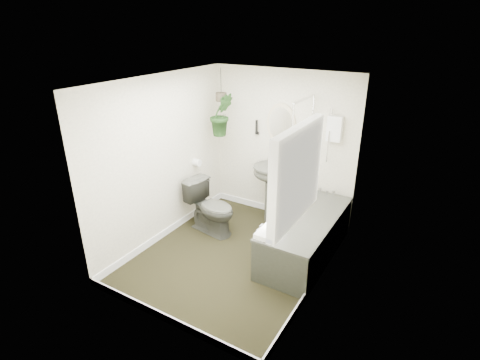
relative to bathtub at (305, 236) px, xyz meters
The scene contains 22 objects.
floor 0.99m from the bathtub, 147.99° to the right, with size 2.30×2.80×0.02m, color black.
ceiling 2.23m from the bathtub, 147.99° to the right, with size 2.30×2.80×0.02m, color white.
wall_back 1.49m from the bathtub, 131.32° to the left, with size 2.30×0.02×2.30m, color #EEE9C9.
wall_front 2.24m from the bathtub, 112.73° to the right, with size 2.30×0.02×2.30m, color #EEE9C9.
wall_left 2.20m from the bathtub, 165.69° to the right, with size 0.02×2.80×2.30m, color #EEE9C9.
wall_right 1.06m from the bathtub, 54.25° to the right, with size 0.02×2.80×2.30m, color #EEE9C9.
skirting 0.97m from the bathtub, 147.99° to the right, with size 2.30×2.80×0.10m, color white.
bathtub is the anchor object (origin of this frame).
bath_screen 1.15m from the bathtub, 123.96° to the left, with size 0.04×0.72×1.40m, color silver, non-canonical shape.
shower_box 1.51m from the bathtub, 90.00° to the left, with size 0.20×0.10×0.35m, color white.
oval_mirror 1.70m from the bathtub, 133.32° to the left, with size 0.46×0.03×0.62m, color beige.
wall_sconce 1.86m from the bathtub, 144.83° to the left, with size 0.04×0.04×0.22m, color black.
toilet_roll_holder 2.01m from the bathtub, behind, with size 0.11×0.11×0.11m, color white.
window_recess 1.84m from the bathtub, 76.41° to the right, with size 0.08×1.00×0.90m, color white.
window_sill 1.54m from the bathtub, 79.61° to the right, with size 0.18×1.00×0.04m, color white.
window_blinds 1.83m from the bathtub, 78.46° to the right, with size 0.01×0.86×0.76m, color white.
toilet 1.44m from the bathtub, behind, with size 0.44×0.77×0.79m, color #41433A.
pedestal_sink 1.03m from the bathtub, 143.60° to the left, with size 0.54×0.46×0.93m, color #41433A, non-canonical shape.
sill_plant 1.42m from the bathtub, 76.18° to the right, with size 0.22×0.19×0.24m, color black.
hanging_plant 2.13m from the bathtub, 164.20° to the left, with size 0.35×0.28×0.64m, color black.
soap_bottle 0.92m from the bathtub, 107.76° to the right, with size 0.09×0.09×0.20m, color black.
hanging_pot 2.30m from the bathtub, 164.20° to the left, with size 0.16×0.16×0.12m, color #383124.
Camera 1 is at (2.22, -3.60, 2.91)m, focal length 28.00 mm.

